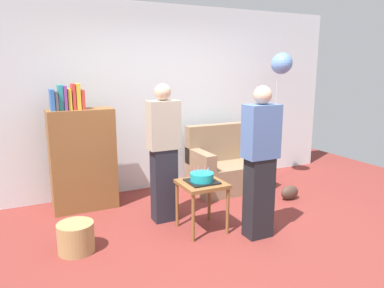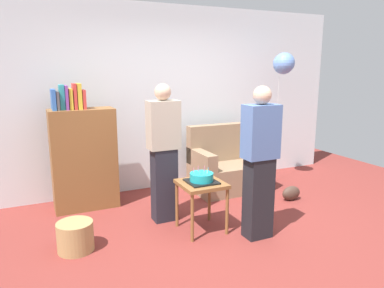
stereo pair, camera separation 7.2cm
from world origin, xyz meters
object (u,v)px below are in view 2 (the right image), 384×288
object	(u,v)px
balloon_bunch	(284,63)
wicker_basket	(75,236)
bookshelf	(83,157)
person_holding_cake	(260,163)
couch	(228,167)
birthday_cake	(202,178)
side_table	(201,189)
person_blowing_candles	(164,153)
handbag	(291,193)

from	to	relation	value
balloon_bunch	wicker_basket	bearing A→B (deg)	-164.06
bookshelf	wicker_basket	xyz separation A→B (m)	(-0.29, -1.14, -0.54)
person_holding_cake	balloon_bunch	distance (m)	2.25
couch	birthday_cake	world-z (taller)	couch
side_table	birthday_cake	world-z (taller)	birthday_cake
couch	birthday_cake	distance (m)	1.53
person_holding_cake	balloon_bunch	world-z (taller)	balloon_bunch
side_table	bookshelf	bearing A→B (deg)	130.46
bookshelf	wicker_basket	bearing A→B (deg)	-104.00
bookshelf	side_table	distance (m)	1.66
wicker_basket	balloon_bunch	size ratio (longest dim) A/B	0.18
couch	person_blowing_candles	bearing A→B (deg)	-151.99
side_table	wicker_basket	bearing A→B (deg)	175.33
birthday_cake	wicker_basket	size ratio (longest dim) A/B	0.89
birthday_cake	person_holding_cake	xyz separation A→B (m)	(0.48, -0.39, 0.22)
couch	side_table	bearing A→B (deg)	-131.56
wicker_basket	side_table	bearing A→B (deg)	-4.67
person_blowing_candles	side_table	bearing A→B (deg)	-38.75
birthday_cake	person_holding_cake	world-z (taller)	person_holding_cake
birthday_cake	wicker_basket	xyz separation A→B (m)	(-1.35, 0.11, -0.47)
side_table	wicker_basket	xyz separation A→B (m)	(-1.35, 0.11, -0.33)
birthday_cake	person_holding_cake	bearing A→B (deg)	-39.24
person_holding_cake	wicker_basket	xyz separation A→B (m)	(-1.84, 0.51, -0.68)
couch	handbag	size ratio (longest dim) A/B	3.93
person_blowing_candles	handbag	xyz separation A→B (m)	(1.82, -0.13, -0.73)
side_table	handbag	bearing A→B (deg)	11.87
person_holding_cake	wicker_basket	distance (m)	2.02
side_table	person_blowing_candles	size ratio (longest dim) A/B	0.35
person_blowing_candles	handbag	distance (m)	1.97
birthday_cake	couch	bearing A→B (deg)	48.44
wicker_basket	person_blowing_candles	bearing A→B (deg)	17.46
bookshelf	person_holding_cake	xyz separation A→B (m)	(1.55, -1.65, 0.14)
couch	handbag	xyz separation A→B (m)	(0.55, -0.80, -0.24)
person_holding_cake	person_blowing_candles	bearing A→B (deg)	-62.91
birthday_cake	handbag	size ratio (longest dim) A/B	1.14
birthday_cake	balloon_bunch	size ratio (longest dim) A/B	0.16
birthday_cake	handbag	world-z (taller)	birthday_cake
bookshelf	couch	bearing A→B (deg)	-3.50
balloon_bunch	side_table	bearing A→B (deg)	-151.17
person_blowing_candles	wicker_basket	distance (m)	1.33
bookshelf	wicker_basket	size ratio (longest dim) A/B	4.49
couch	birthday_cake	xyz separation A→B (m)	(-1.00, -1.13, 0.28)
person_holding_cake	balloon_bunch	xyz separation A→B (m)	(1.40, 1.43, 1.03)
birthday_cake	side_table	bearing A→B (deg)	-93.74
balloon_bunch	handbag	bearing A→B (deg)	-114.92
person_holding_cake	wicker_basket	bearing A→B (deg)	-29.97
person_holding_cake	handbag	bearing A→B (deg)	-160.59
birthday_cake	person_holding_cake	size ratio (longest dim) A/B	0.20
handbag	person_blowing_candles	bearing A→B (deg)	176.04
person_blowing_candles	couch	bearing A→B (deg)	48.32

